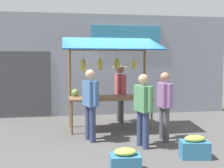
% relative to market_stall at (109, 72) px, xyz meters
% --- Properties ---
extents(ground_plane, '(40.00, 40.00, 0.00)m').
position_rel_market_stall_xyz_m(ground_plane, '(-0.03, 0.04, -1.55)').
color(ground_plane, '#514F4C').
extents(street_backdrop, '(9.00, 0.30, 3.40)m').
position_rel_market_stall_xyz_m(street_backdrop, '(0.01, -2.16, 0.15)').
color(street_backdrop, '#8C939E').
rests_on(street_backdrop, ground).
extents(market_stall, '(2.50, 1.46, 2.50)m').
position_rel_market_stall_xyz_m(market_stall, '(0.00, 0.00, 0.00)').
color(market_stall, brown).
rests_on(market_stall, ground).
extents(vendor_with_sunhat, '(0.44, 0.72, 1.71)m').
position_rel_market_stall_xyz_m(vendor_with_sunhat, '(-0.45, -0.71, -0.52)').
color(vendor_with_sunhat, '#4C4C51').
rests_on(vendor_with_sunhat, ground).
extents(shopper_with_shopping_bag, '(0.35, 0.68, 1.65)m').
position_rel_market_stall_xyz_m(shopper_with_shopping_bag, '(0.59, 1.07, -0.59)').
color(shopper_with_shopping_bag, navy).
rests_on(shopper_with_shopping_bag, ground).
extents(shopper_with_ponytail, '(0.32, 0.66, 1.57)m').
position_rel_market_stall_xyz_m(shopper_with_ponytail, '(-0.47, 1.75, -0.65)').
color(shopper_with_ponytail, navy).
rests_on(shopper_with_ponytail, ground).
extents(shopper_in_grey_tee, '(0.22, 0.68, 1.59)m').
position_rel_market_stall_xyz_m(shopper_in_grey_tee, '(-1.09, 1.34, -0.64)').
color(shopper_in_grey_tee, '#4C4C51').
rests_on(shopper_in_grey_tee, ground).
extents(produce_crate_near, '(0.53, 0.41, 0.40)m').
position_rel_market_stall_xyz_m(produce_crate_near, '(0.19, 3.02, -1.36)').
color(produce_crate_near, teal).
rests_on(produce_crate_near, ground).
extents(produce_crate_side, '(0.58, 0.43, 0.44)m').
position_rel_market_stall_xyz_m(produce_crate_side, '(-1.26, 2.57, -1.35)').
color(produce_crate_side, teal).
rests_on(produce_crate_side, ground).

